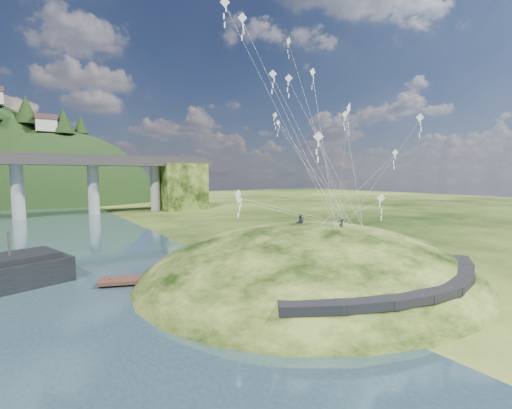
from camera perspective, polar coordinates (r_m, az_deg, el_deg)
ground at (r=29.55m, az=0.21°, el=-14.93°), size 320.00×320.00×0.00m
grass_hill at (r=36.31m, az=9.07°, el=-13.63°), size 36.00×32.00×13.00m
footpath at (r=27.88m, az=25.59°, el=-12.17°), size 22.29×5.84×0.83m
wooden_dock at (r=33.91m, az=-13.70°, el=-11.69°), size 12.77×6.78×0.93m
kite_flyers at (r=35.94m, az=9.04°, el=-1.79°), size 2.60×4.99×1.92m
kite_swarm at (r=35.07m, az=7.50°, el=15.97°), size 18.15×17.64×21.43m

